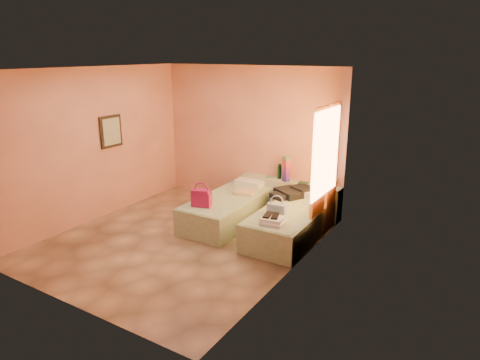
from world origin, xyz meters
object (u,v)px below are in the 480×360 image
object	(u,v)px
headboard_ledge	(289,197)
blue_handbag	(277,210)
bed_right	(290,223)
water_bottle	(280,172)
bed_left	(228,210)
green_book	(303,183)
flower_vase	(333,181)
magenta_handbag	(202,198)
towel_stack	(273,221)

from	to	relation	value
headboard_ledge	blue_handbag	distance (m)	1.49
bed_right	water_bottle	size ratio (longest dim) A/B	7.13
bed_left	blue_handbag	world-z (taller)	blue_handbag
blue_handbag	green_book	bearing A→B (deg)	88.22
flower_vase	bed_left	bearing A→B (deg)	-144.94
flower_vase	magenta_handbag	world-z (taller)	flower_vase
water_bottle	towel_stack	size ratio (longest dim) A/B	0.80
green_book	magenta_handbag	bearing A→B (deg)	-128.36
bed_right	flower_vase	xyz separation A→B (m)	(0.31, 1.11, 0.52)
bed_right	blue_handbag	bearing A→B (deg)	-106.79
headboard_ledge	bed_left	world-z (taller)	headboard_ledge
flower_vase	blue_handbag	bearing A→B (deg)	-105.75
towel_stack	magenta_handbag	bearing A→B (deg)	177.14
headboard_ledge	bed_left	distance (m)	1.29
bed_right	magenta_handbag	distance (m)	1.58
bed_left	flower_vase	size ratio (longest dim) A/B	8.29
bed_left	bed_right	size ratio (longest dim) A/B	1.00
bed_right	green_book	xyz separation A→B (m)	(-0.23, 1.02, 0.41)
green_book	flower_vase	world-z (taller)	flower_vase
bed_left	bed_right	bearing A→B (deg)	-1.19
bed_right	towel_stack	size ratio (longest dim) A/B	5.71
headboard_ledge	magenta_handbag	bearing A→B (deg)	-116.90
headboard_ledge	green_book	distance (m)	0.45
flower_vase	blue_handbag	size ratio (longest dim) A/B	0.81
headboard_ledge	flower_vase	xyz separation A→B (m)	(0.84, 0.06, 0.45)
headboard_ledge	blue_handbag	xyz separation A→B (m)	(0.43, -1.40, 0.27)
bed_right	green_book	distance (m)	1.13
green_book	flower_vase	size ratio (longest dim) A/B	0.70
headboard_ledge	bed_left	xyz separation A→B (m)	(-0.74, -1.05, -0.08)
water_bottle	bed_right	bearing A→B (deg)	-55.03
green_book	water_bottle	bearing A→B (deg)	168.26
headboard_ledge	magenta_handbag	xyz separation A→B (m)	(-0.86, -1.69, 0.33)
headboard_ledge	bed_right	xyz separation A→B (m)	(0.52, -1.05, -0.08)
headboard_ledge	magenta_handbag	distance (m)	1.93
headboard_ledge	bed_right	size ratio (longest dim) A/B	1.02
headboard_ledge	green_book	bearing A→B (deg)	-5.02
magenta_handbag	towel_stack	xyz separation A→B (m)	(1.41, -0.07, -0.10)
bed_left	green_book	size ratio (longest dim) A/B	11.84
blue_handbag	headboard_ledge	bearing A→B (deg)	99.69
flower_vase	towel_stack	xyz separation A→B (m)	(-0.28, -1.82, -0.22)
blue_handbag	towel_stack	world-z (taller)	blue_handbag
green_book	towel_stack	distance (m)	1.76
headboard_ledge	blue_handbag	bearing A→B (deg)	-73.01
blue_handbag	towel_stack	distance (m)	0.39
headboard_ledge	towel_stack	world-z (taller)	headboard_ledge
water_bottle	bed_left	bearing A→B (deg)	-114.22
bed_left	bed_right	world-z (taller)	same
water_bottle	flower_vase	xyz separation A→B (m)	(1.08, 0.01, -0.02)
bed_left	green_book	distance (m)	1.51
headboard_ledge	towel_stack	size ratio (longest dim) A/B	5.86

